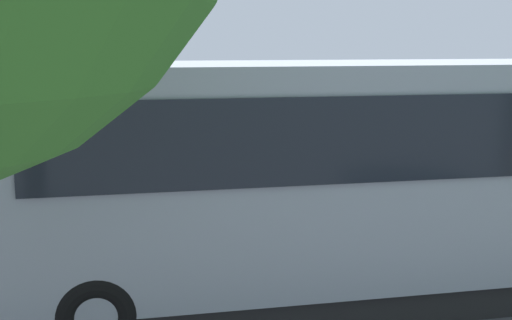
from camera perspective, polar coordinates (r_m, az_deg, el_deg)
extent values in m
plane|color=#4C4C51|center=(13.33, 1.82, -5.02)|extent=(80.00, 80.00, 0.00)
cube|color=#8C939E|center=(9.10, 10.53, -0.45)|extent=(10.83, 2.72, 2.80)
cube|color=black|center=(10.19, 7.93, 3.95)|extent=(9.06, 0.22, 1.01)
cube|color=black|center=(7.87, 14.17, 1.88)|extent=(9.06, 0.22, 1.01)
cube|color=#198C3F|center=(10.37, 7.79, -2.21)|extent=(9.49, 0.22, 0.28)
cube|color=black|center=(9.54, 10.21, -10.08)|extent=(9.97, 2.50, 0.45)
torus|color=black|center=(9.87, -13.37, -7.80)|extent=(1.01, 0.34, 1.00)
torus|color=black|center=(7.75, -13.76, -12.93)|extent=(1.01, 0.34, 1.00)
cylinder|color=black|center=(12.75, 14.69, -3.85)|extent=(0.14, 0.14, 0.78)
cube|color=black|center=(12.90, 14.55, -5.65)|extent=(0.15, 0.27, 0.10)
cylinder|color=black|center=(12.80, 15.37, -3.84)|extent=(0.14, 0.14, 0.78)
cube|color=black|center=(12.94, 15.23, -5.62)|extent=(0.15, 0.27, 0.10)
cube|color=black|center=(12.62, 15.18, -0.70)|extent=(0.43, 0.35, 0.65)
cylinder|color=black|center=(12.55, 14.14, -0.64)|extent=(0.11, 0.11, 0.62)
sphere|color=tan|center=(12.61, 14.08, -2.01)|extent=(0.11, 0.11, 0.09)
cylinder|color=black|center=(12.69, 16.22, -0.62)|extent=(0.11, 0.11, 0.62)
sphere|color=tan|center=(12.75, 16.15, -1.98)|extent=(0.11, 0.11, 0.09)
sphere|color=tan|center=(12.55, 15.28, 1.37)|extent=(0.27, 0.27, 0.23)
cylinder|color=black|center=(12.41, 9.80, -4.02)|extent=(0.14, 0.14, 0.79)
cube|color=black|center=(12.56, 9.71, -5.89)|extent=(0.15, 0.27, 0.10)
cylinder|color=black|center=(12.44, 10.53, -4.01)|extent=(0.14, 0.14, 0.79)
cube|color=black|center=(12.59, 10.42, -5.88)|extent=(0.15, 0.27, 0.10)
cube|color=silver|center=(12.27, 10.27, -0.73)|extent=(0.43, 0.35, 0.66)
cylinder|color=silver|center=(12.22, 9.17, -0.66)|extent=(0.11, 0.11, 0.63)
sphere|color=tan|center=(12.28, 9.13, -2.10)|extent=(0.11, 0.11, 0.09)
cylinder|color=silver|center=(12.32, 11.37, -0.65)|extent=(0.11, 0.11, 0.63)
sphere|color=tan|center=(12.38, 11.32, -2.07)|extent=(0.11, 0.11, 0.09)
sphere|color=tan|center=(12.19, 10.34, 1.43)|extent=(0.28, 0.28, 0.24)
cylinder|color=#473823|center=(12.00, 4.80, -4.39)|extent=(0.15, 0.15, 0.79)
cube|color=black|center=(12.15, 4.67, -6.33)|extent=(0.17, 0.28, 0.10)
cylinder|color=#473823|center=(12.09, 5.43, -4.29)|extent=(0.15, 0.15, 0.79)
cube|color=black|center=(12.24, 5.29, -6.22)|extent=(0.17, 0.28, 0.10)
cube|color=maroon|center=(11.88, 5.18, -0.96)|extent=(0.44, 0.38, 0.66)
cylinder|color=maroon|center=(11.75, 4.21, -0.99)|extent=(0.11, 0.11, 0.63)
sphere|color=tan|center=(11.81, 4.19, -2.48)|extent=(0.11, 0.11, 0.09)
cylinder|color=maroon|center=(12.02, 6.12, -0.77)|extent=(0.11, 0.11, 0.63)
sphere|color=tan|center=(12.08, 6.09, -2.23)|extent=(0.11, 0.11, 0.09)
sphere|color=tan|center=(11.80, 5.21, 1.27)|extent=(0.30, 0.30, 0.24)
cylinder|color=black|center=(11.67, -0.70, -4.86)|extent=(0.15, 0.15, 0.77)
cube|color=black|center=(11.82, -0.79, -6.78)|extent=(0.17, 0.28, 0.10)
cylinder|color=black|center=(11.74, -0.01, -4.76)|extent=(0.15, 0.15, 0.77)
cube|color=black|center=(11.89, -0.10, -6.67)|extent=(0.17, 0.28, 0.10)
cube|color=navy|center=(11.54, -0.36, -1.45)|extent=(0.44, 0.37, 0.64)
cylinder|color=navy|center=(11.43, -1.41, -1.49)|extent=(0.11, 0.11, 0.61)
sphere|color=tan|center=(11.49, -1.40, -2.97)|extent=(0.11, 0.11, 0.09)
cylinder|color=navy|center=(11.65, 0.68, -1.25)|extent=(0.11, 0.11, 0.61)
sphere|color=tan|center=(11.72, 0.68, -2.71)|extent=(0.11, 0.11, 0.09)
sphere|color=tan|center=(11.46, -0.36, 0.78)|extent=(0.29, 0.29, 0.23)
cylinder|color=black|center=(11.58, -5.96, -4.96)|extent=(0.13, 0.13, 0.79)
cube|color=black|center=(11.74, -5.96, -6.95)|extent=(0.12, 0.27, 0.10)
cylinder|color=black|center=(11.61, -5.18, -4.90)|extent=(0.13, 0.13, 0.79)
cube|color=black|center=(11.77, -5.19, -6.89)|extent=(0.12, 0.27, 0.10)
cube|color=#3F594C|center=(11.43, -5.63, -1.43)|extent=(0.40, 0.31, 0.66)
cylinder|color=#3F594C|center=(11.38, -6.81, -1.41)|extent=(0.10, 0.10, 0.63)
sphere|color=tan|center=(11.45, -6.78, -2.95)|extent=(0.10, 0.10, 0.09)
cylinder|color=#3F594C|center=(11.48, -4.46, -1.27)|extent=(0.10, 0.10, 0.63)
sphere|color=tan|center=(11.54, -4.44, -2.80)|extent=(0.10, 0.10, 0.09)
sphere|color=tan|center=(11.34, -5.67, 0.89)|extent=(0.26, 0.26, 0.24)
torus|color=black|center=(11.74, 12.56, -5.88)|extent=(0.61, 0.24, 0.60)
cylinder|color=silver|center=(11.74, 12.56, -5.88)|extent=(0.14, 0.12, 0.12)
torus|color=black|center=(12.20, 19.18, -5.60)|extent=(0.61, 0.24, 0.60)
cylinder|color=silver|center=(12.20, 19.18, -5.60)|extent=(0.14, 0.14, 0.12)
cylinder|color=silver|center=(11.66, 12.86, -4.22)|extent=(0.32, 0.11, 0.67)
cube|color=#0C19B2|center=(11.84, 15.68, -4.22)|extent=(0.88, 0.43, 0.36)
cube|color=black|center=(11.99, 17.86, -3.92)|extent=(0.55, 0.31, 0.20)
cylinder|color=silver|center=(11.88, 17.50, -5.31)|extent=(0.46, 0.16, 0.08)
cylinder|color=black|center=(11.60, 13.16, -2.77)|extent=(0.14, 0.58, 0.04)
torus|color=black|center=(16.08, -6.26, -1.32)|extent=(0.61, 0.30, 0.60)
cylinder|color=silver|center=(16.08, -6.26, -1.32)|extent=(0.14, 0.13, 0.12)
torus|color=black|center=(15.52, -9.90, 1.88)|extent=(0.85, 0.37, 0.85)
cylinder|color=silver|center=(15.52, -9.90, 1.88)|extent=(0.15, 0.15, 0.12)
cylinder|color=silver|center=(16.10, -5.62, -0.24)|extent=(0.65, 0.25, 0.35)
cube|color=red|center=(15.86, -7.13, 1.02)|extent=(0.90, 0.52, 0.84)
cube|color=black|center=(15.68, -8.22, 2.24)|extent=(0.56, 0.36, 0.50)
cylinder|color=silver|center=(15.82, -8.70, 1.31)|extent=(0.39, 0.19, 0.37)
cylinder|color=black|center=(16.13, -5.09, 0.70)|extent=(0.21, 0.56, 0.04)
cube|color=black|center=(15.87, -6.67, 2.00)|extent=(0.58, 0.47, 0.54)
sphere|color=white|center=(16.06, -5.29, 1.60)|extent=(0.33, 0.33, 0.26)
cylinder|color=black|center=(15.82, -5.69, 1.27)|extent=(0.46, 0.22, 0.15)
cylinder|color=black|center=(15.59, -7.56, 1.40)|extent=(0.36, 0.20, 0.36)
cylinder|color=black|center=(16.15, -6.22, 1.44)|extent=(0.46, 0.22, 0.15)
cylinder|color=black|center=(15.92, -8.06, 1.57)|extent=(0.36, 0.20, 0.36)
cube|color=white|center=(15.27, 6.53, -3.08)|extent=(0.10, 3.76, 0.01)
cube|color=white|center=(14.65, -2.58, -3.60)|extent=(0.10, 4.20, 0.01)
cube|color=white|center=(14.43, -12.23, -4.05)|extent=(0.10, 4.00, 0.01)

